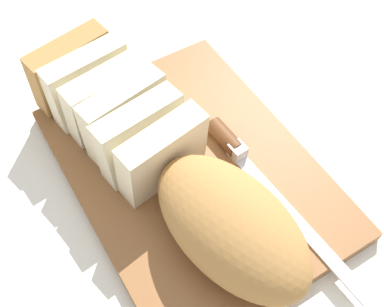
# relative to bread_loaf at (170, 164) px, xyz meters

# --- Properties ---
(ground_plane) EXTENTS (3.00, 3.00, 0.00)m
(ground_plane) POSITION_rel_bread_loaf_xyz_m (0.01, -0.03, -0.06)
(ground_plane) COLOR silver
(cutting_board) EXTENTS (0.38, 0.28, 0.02)m
(cutting_board) POSITION_rel_bread_loaf_xyz_m (0.01, -0.03, -0.05)
(cutting_board) COLOR brown
(cutting_board) RESTS_ON ground_plane
(bread_loaf) EXTENTS (0.43, 0.17, 0.09)m
(bread_loaf) POSITION_rel_bread_loaf_xyz_m (0.00, 0.00, 0.00)
(bread_loaf) COLOR #A8753D
(bread_loaf) RESTS_ON cutting_board
(bread_knife) EXTENTS (0.28, 0.03, 0.02)m
(bread_knife) POSITION_rel_bread_loaf_xyz_m (-0.02, -0.09, -0.04)
(bread_knife) COLOR silver
(bread_knife) RESTS_ON cutting_board
(crumb_near_knife) EXTENTS (0.00, 0.00, 0.00)m
(crumb_near_knife) POSITION_rel_bread_loaf_xyz_m (-0.02, -0.00, -0.04)
(crumb_near_knife) COLOR #996633
(crumb_near_knife) RESTS_ON cutting_board
(crumb_near_loaf) EXTENTS (0.01, 0.01, 0.01)m
(crumb_near_loaf) POSITION_rel_bread_loaf_xyz_m (0.01, -0.02, -0.04)
(crumb_near_loaf) COLOR #996633
(crumb_near_loaf) RESTS_ON cutting_board
(crumb_stray_left) EXTENTS (0.01, 0.01, 0.01)m
(crumb_stray_left) POSITION_rel_bread_loaf_xyz_m (0.05, -0.08, -0.04)
(crumb_stray_left) COLOR #996633
(crumb_stray_left) RESTS_ON cutting_board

